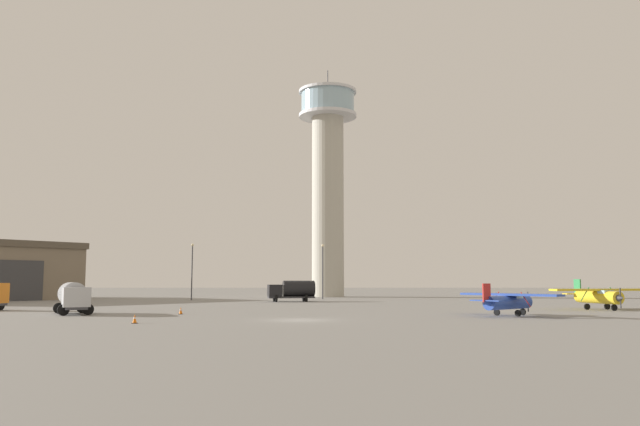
{
  "coord_description": "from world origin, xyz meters",
  "views": [
    {
      "loc": [
        0.99,
        -49.38,
        3.11
      ],
      "look_at": [
        1.76,
        18.31,
        10.3
      ],
      "focal_mm": 35.36,
      "sensor_mm": 36.0,
      "label": 1
    }
  ],
  "objects_px": {
    "airplane_yellow": "(597,295)",
    "traffic_cone_near_right": "(135,319)",
    "traffic_cone_near_left": "(181,311)",
    "truck_fuel_tanker_silver": "(73,296)",
    "light_post_east": "(192,266)",
    "airplane_blue": "(508,301)",
    "light_post_west": "(323,266)",
    "control_tower": "(328,173)",
    "truck_fuel_tanker_black": "(293,290)"
  },
  "relations": [
    {
      "from": "airplane_yellow",
      "to": "traffic_cone_near_right",
      "type": "height_order",
      "value": "airplane_yellow"
    },
    {
      "from": "traffic_cone_near_left",
      "to": "truck_fuel_tanker_silver",
      "type": "bearing_deg",
      "value": 179.67
    },
    {
      "from": "truck_fuel_tanker_silver",
      "to": "light_post_east",
      "type": "height_order",
      "value": "light_post_east"
    },
    {
      "from": "airplane_blue",
      "to": "truck_fuel_tanker_silver",
      "type": "xyz_separation_m",
      "value": [
        -38.66,
        3.25,
        0.3
      ]
    },
    {
      "from": "airplane_yellow",
      "to": "truck_fuel_tanker_silver",
      "type": "bearing_deg",
      "value": -91.11
    },
    {
      "from": "traffic_cone_near_left",
      "to": "light_post_west",
      "type": "bearing_deg",
      "value": 72.99
    },
    {
      "from": "control_tower",
      "to": "light_post_west",
      "type": "distance_m",
      "value": 22.53
    },
    {
      "from": "airplane_blue",
      "to": "light_post_east",
      "type": "bearing_deg",
      "value": 89.39
    },
    {
      "from": "light_post_west",
      "to": "traffic_cone_near_right",
      "type": "bearing_deg",
      "value": -104.26
    },
    {
      "from": "truck_fuel_tanker_black",
      "to": "traffic_cone_near_left",
      "type": "distance_m",
      "value": 34.37
    },
    {
      "from": "truck_fuel_tanker_silver",
      "to": "truck_fuel_tanker_black",
      "type": "bearing_deg",
      "value": 122.77
    },
    {
      "from": "light_post_east",
      "to": "traffic_cone_near_right",
      "type": "height_order",
      "value": "light_post_east"
    },
    {
      "from": "traffic_cone_near_right",
      "to": "truck_fuel_tanker_silver",
      "type": "bearing_deg",
      "value": 126.58
    },
    {
      "from": "light_post_west",
      "to": "light_post_east",
      "type": "bearing_deg",
      "value": -166.21
    },
    {
      "from": "light_post_west",
      "to": "traffic_cone_near_left",
      "type": "xyz_separation_m",
      "value": [
        -13.61,
        -44.47,
        -4.95
      ]
    },
    {
      "from": "light_post_west",
      "to": "airplane_yellow",
      "type": "bearing_deg",
      "value": -51.93
    },
    {
      "from": "airplane_yellow",
      "to": "truck_fuel_tanker_black",
      "type": "bearing_deg",
      "value": -137.28
    },
    {
      "from": "airplane_blue",
      "to": "traffic_cone_near_left",
      "type": "xyz_separation_m",
      "value": [
        -28.85,
        3.2,
        -0.98
      ]
    },
    {
      "from": "control_tower",
      "to": "traffic_cone_near_left",
      "type": "relative_size",
      "value": 63.41
    },
    {
      "from": "truck_fuel_tanker_black",
      "to": "light_post_west",
      "type": "xyz_separation_m",
      "value": [
        4.52,
        11.35,
        3.62
      ]
    },
    {
      "from": "airplane_yellow",
      "to": "traffic_cone_near_left",
      "type": "bearing_deg",
      "value": -88.95
    },
    {
      "from": "light_post_west",
      "to": "truck_fuel_tanker_black",
      "type": "bearing_deg",
      "value": -111.69
    },
    {
      "from": "control_tower",
      "to": "traffic_cone_near_left",
      "type": "xyz_separation_m",
      "value": [
        -14.8,
        -58.43,
        -22.59
      ]
    },
    {
      "from": "traffic_cone_near_left",
      "to": "light_post_east",
      "type": "bearing_deg",
      "value": 99.48
    },
    {
      "from": "airplane_blue",
      "to": "truck_fuel_tanker_black",
      "type": "distance_m",
      "value": 41.34
    },
    {
      "from": "truck_fuel_tanker_black",
      "to": "truck_fuel_tanker_silver",
      "type": "bearing_deg",
      "value": 48.82
    },
    {
      "from": "light_post_east",
      "to": "truck_fuel_tanker_black",
      "type": "bearing_deg",
      "value": -22.17
    },
    {
      "from": "control_tower",
      "to": "airplane_yellow",
      "type": "xyz_separation_m",
      "value": [
        27.1,
        -50.08,
        -21.44
      ]
    },
    {
      "from": "truck_fuel_tanker_silver",
      "to": "airplane_yellow",
      "type": "bearing_deg",
      "value": 71.64
    },
    {
      "from": "airplane_blue",
      "to": "light_post_west",
      "type": "bearing_deg",
      "value": 67.43
    },
    {
      "from": "airplane_yellow",
      "to": "airplane_blue",
      "type": "relative_size",
      "value": 1.33
    },
    {
      "from": "airplane_blue",
      "to": "truck_fuel_tanker_black",
      "type": "xyz_separation_m",
      "value": [
        -19.76,
        36.31,
        0.35
      ]
    },
    {
      "from": "control_tower",
      "to": "truck_fuel_tanker_silver",
      "type": "relative_size",
      "value": 7.05
    },
    {
      "from": "light_post_east",
      "to": "airplane_blue",
      "type": "bearing_deg",
      "value": -50.3
    },
    {
      "from": "control_tower",
      "to": "traffic_cone_near_left",
      "type": "bearing_deg",
      "value": -104.21
    },
    {
      "from": "control_tower",
      "to": "light_post_west",
      "type": "relative_size",
      "value": 4.82
    },
    {
      "from": "airplane_blue",
      "to": "light_post_east",
      "type": "xyz_separation_m",
      "value": [
        -35.46,
        42.71,
        3.87
      ]
    },
    {
      "from": "traffic_cone_near_left",
      "to": "traffic_cone_near_right",
      "type": "bearing_deg",
      "value": -93.63
    },
    {
      "from": "truck_fuel_tanker_silver",
      "to": "traffic_cone_near_right",
      "type": "xyz_separation_m",
      "value": [
        9.03,
        -12.17,
        -1.28
      ]
    },
    {
      "from": "airplane_yellow",
      "to": "airplane_blue",
      "type": "height_order",
      "value": "airplane_yellow"
    },
    {
      "from": "truck_fuel_tanker_black",
      "to": "traffic_cone_near_right",
      "type": "height_order",
      "value": "truck_fuel_tanker_black"
    },
    {
      "from": "airplane_yellow",
      "to": "light_post_east",
      "type": "xyz_separation_m",
      "value": [
        -48.5,
        31.15,
        3.7
      ]
    },
    {
      "from": "control_tower",
      "to": "light_post_west",
      "type": "bearing_deg",
      "value": -94.87
    },
    {
      "from": "control_tower",
      "to": "airplane_yellow",
      "type": "bearing_deg",
      "value": -61.58
    },
    {
      "from": "airplane_yellow",
      "to": "airplane_blue",
      "type": "xyz_separation_m",
      "value": [
        -13.04,
        -11.56,
        -0.17
      ]
    },
    {
      "from": "truck_fuel_tanker_silver",
      "to": "traffic_cone_near_left",
      "type": "height_order",
      "value": "truck_fuel_tanker_silver"
    },
    {
      "from": "truck_fuel_tanker_silver",
      "to": "traffic_cone_near_right",
      "type": "bearing_deg",
      "value": 9.1
    },
    {
      "from": "truck_fuel_tanker_silver",
      "to": "light_post_west",
      "type": "height_order",
      "value": "light_post_west"
    },
    {
      "from": "truck_fuel_tanker_black",
      "to": "control_tower",
      "type": "bearing_deg",
      "value": -114.12
    },
    {
      "from": "control_tower",
      "to": "airplane_yellow",
      "type": "height_order",
      "value": "control_tower"
    }
  ]
}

